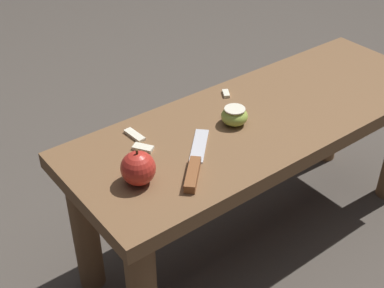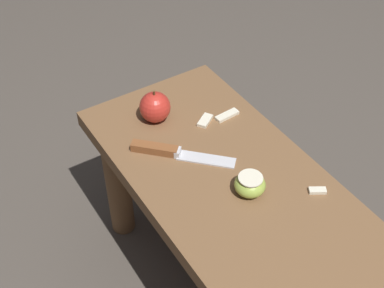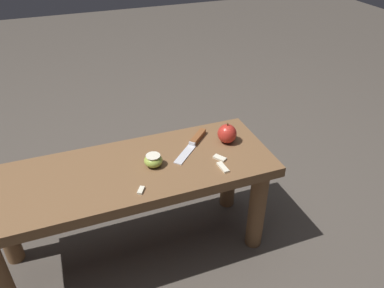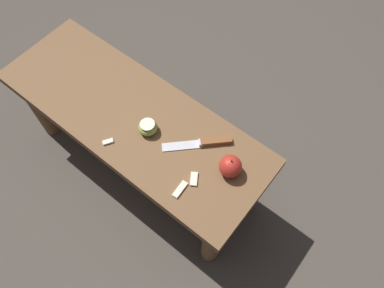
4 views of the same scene
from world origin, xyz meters
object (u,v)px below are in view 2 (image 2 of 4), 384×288
object	(u,v)px
wooden_bench	(268,248)
apple_whole	(155,107)
apple_cut	(250,184)
knife	(168,151)

from	to	relation	value
wooden_bench	apple_whole	distance (m)	0.43
apple_whole	apple_cut	distance (m)	0.32
knife	apple_cut	world-z (taller)	apple_cut
wooden_bench	knife	size ratio (longest dim) A/B	5.63
wooden_bench	apple_cut	bearing A→B (deg)	172.88
knife	apple_whole	size ratio (longest dim) A/B	2.23
apple_whole	apple_cut	world-z (taller)	apple_whole
knife	apple_cut	xyz separation A→B (m)	(0.19, 0.09, 0.01)
knife	apple_cut	distance (m)	0.21
knife	apple_whole	distance (m)	0.13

